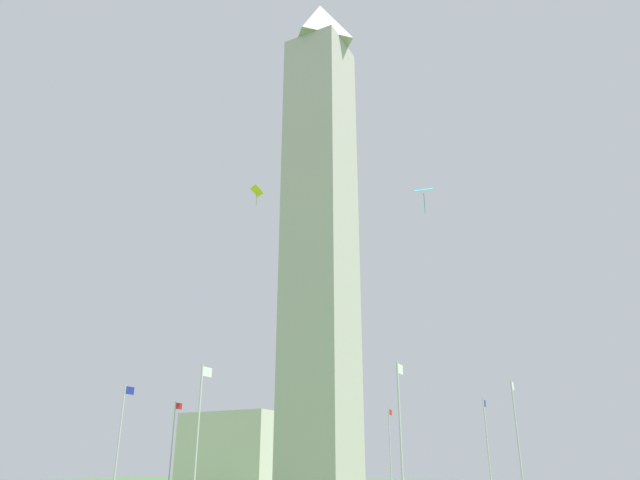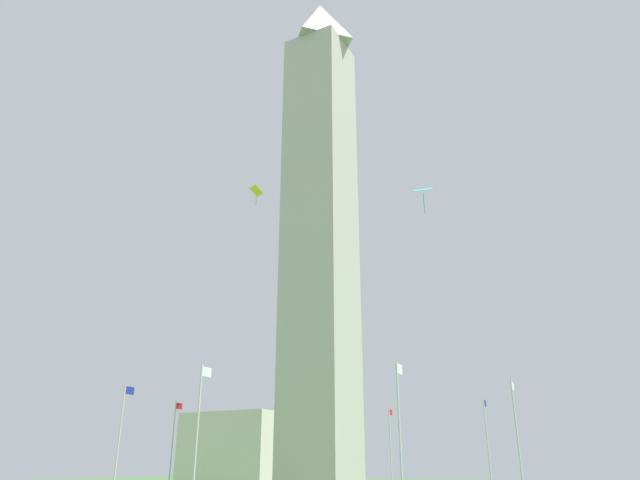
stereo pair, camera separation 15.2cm
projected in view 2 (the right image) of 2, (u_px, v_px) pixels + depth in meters
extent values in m
cube|color=#B7B2A8|center=(320.00, 242.00, 59.85)|extent=(6.14, 6.14, 49.13)
pyramid|color=#A5A097|center=(320.00, 27.00, 70.11)|extent=(6.14, 6.14, 6.70)
cylinder|color=silver|center=(391.00, 451.00, 66.85)|extent=(0.14, 0.14, 9.48)
cube|color=red|center=(391.00, 412.00, 68.88)|extent=(1.00, 0.03, 0.64)
cylinder|color=silver|center=(276.00, 451.00, 68.01)|extent=(0.14, 0.14, 9.48)
cube|color=#1E2D99|center=(280.00, 413.00, 70.04)|extent=(1.00, 0.03, 0.64)
cylinder|color=silver|center=(172.00, 448.00, 60.13)|extent=(0.14, 0.14, 9.48)
cube|color=red|center=(179.00, 406.00, 62.16)|extent=(1.00, 0.03, 0.64)
cylinder|color=silver|center=(119.00, 443.00, 47.81)|extent=(0.14, 0.14, 9.48)
cube|color=#1E2D99|center=(130.00, 391.00, 49.84)|extent=(1.00, 0.03, 0.64)
cylinder|color=silver|center=(197.00, 437.00, 38.27)|extent=(0.14, 0.14, 9.48)
cube|color=white|center=(207.00, 372.00, 40.30)|extent=(1.00, 0.03, 0.64)
cylinder|color=silver|center=(400.00, 436.00, 37.11)|extent=(0.14, 0.14, 9.48)
cube|color=white|center=(400.00, 369.00, 39.14)|extent=(1.00, 0.03, 0.64)
cylinder|color=silver|center=(518.00, 442.00, 45.00)|extent=(0.14, 0.14, 9.48)
cube|color=white|center=(513.00, 386.00, 47.03)|extent=(1.00, 0.03, 0.64)
cylinder|color=silver|center=(488.00, 447.00, 57.31)|extent=(0.14, 0.14, 9.48)
cube|color=#1E2D99|center=(485.00, 403.00, 59.34)|extent=(1.00, 0.03, 0.64)
cube|color=yellow|center=(256.00, 191.00, 50.32)|extent=(1.20, 1.28, 0.62)
cylinder|color=#A4921C|center=(256.00, 199.00, 50.02)|extent=(0.04, 0.04, 1.22)
cube|color=#33C6D1|center=(423.00, 190.00, 45.09)|extent=(1.48, 1.62, 0.72)
cylinder|color=teal|center=(424.00, 203.00, 44.67)|extent=(0.04, 0.04, 1.71)
cube|color=beige|center=(274.00, 453.00, 91.76)|extent=(29.67, 14.48, 10.36)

